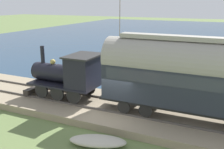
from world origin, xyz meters
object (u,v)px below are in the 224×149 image
at_px(passenger_coach, 195,75).
at_px(rowboat_off_pier, 83,60).
at_px(rowboat_far_out, 198,73).
at_px(sailboat_green, 120,49).
at_px(rowboat_mid_harbor, 85,73).
at_px(steam_locomotive, 70,73).
at_px(beached_dinghy, 98,141).

bearing_deg(passenger_coach, rowboat_off_pier, 50.27).
relative_size(passenger_coach, rowboat_far_out, 4.71).
distance_m(passenger_coach, sailboat_green, 21.42).
height_order(passenger_coach, rowboat_mid_harbor, passenger_coach).
height_order(sailboat_green, rowboat_mid_harbor, sailboat_green).
bearing_deg(steam_locomotive, rowboat_off_pier, 27.60).
xyz_separation_m(steam_locomotive, sailboat_green, (17.64, 4.11, -1.50)).
xyz_separation_m(sailboat_green, beached_dinghy, (-21.49, -8.17, -0.48)).
bearing_deg(beached_dinghy, rowboat_far_out, -9.79).
distance_m(rowboat_mid_harbor, beached_dinghy, 12.61).
bearing_deg(rowboat_off_pier, sailboat_green, -1.64).
relative_size(rowboat_mid_harbor, rowboat_off_pier, 0.94).
bearing_deg(rowboat_off_pier, beached_dinghy, -131.30).
relative_size(sailboat_green, rowboat_far_out, 3.85).
height_order(rowboat_far_out, beached_dinghy, beached_dinghy).
bearing_deg(rowboat_mid_harbor, sailboat_green, 30.60).
bearing_deg(beached_dinghy, rowboat_mid_harbor, 33.47).
distance_m(steam_locomotive, rowboat_off_pier, 13.10).
height_order(passenger_coach, sailboat_green, sailboat_green).
xyz_separation_m(sailboat_green, rowboat_far_out, (-6.18, -10.81, -0.52)).
xyz_separation_m(passenger_coach, sailboat_green, (17.64, 11.93, -2.32)).
bearing_deg(sailboat_green, rowboat_off_pier, 170.54).
bearing_deg(passenger_coach, steam_locomotive, 90.00).
distance_m(passenger_coach, rowboat_far_out, 11.87).
xyz_separation_m(rowboat_far_out, beached_dinghy, (-15.31, 2.64, 0.05)).
bearing_deg(steam_locomotive, passenger_coach, -90.00).
relative_size(rowboat_far_out, rowboat_off_pier, 0.94).
distance_m(passenger_coach, beached_dinghy, 6.06).
bearing_deg(beached_dinghy, rowboat_off_pier, 33.28).
bearing_deg(rowboat_far_out, passenger_coach, -172.28).
bearing_deg(rowboat_mid_harbor, steam_locomotive, -132.25).
bearing_deg(sailboat_green, rowboat_far_out, -112.15).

